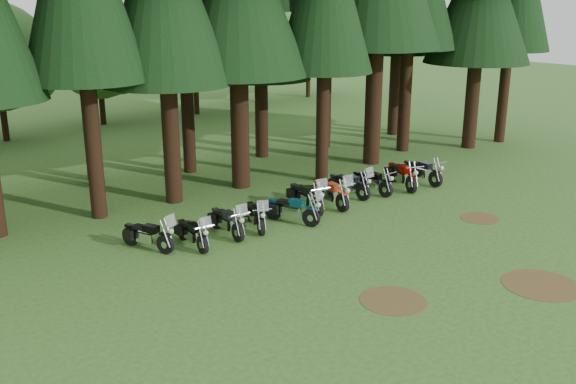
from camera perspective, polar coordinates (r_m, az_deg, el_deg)
name	(u,v)px	position (r m, az deg, el deg)	size (l,w,h in m)	color
ground	(409,252)	(20.96, 10.74, -5.25)	(120.00, 120.00, 0.00)	#2E591E
decid_3	(2,60)	(39.00, -24.04, 10.69)	(6.12, 5.95, 7.65)	black
decid_4	(103,55)	(42.22, -16.12, 11.66)	(5.93, 5.76, 7.41)	black
decid_5	(200,21)	(44.66, -7.83, 14.81)	(8.45, 8.21, 10.56)	black
decid_6	(267,33)	(49.48, -1.92, 13.95)	(7.06, 6.86, 8.82)	black
decid_7	(314,18)	(52.21, 2.37, 15.23)	(8.44, 8.20, 10.55)	black
dirt_patch_0	(393,301)	(17.69, 9.31, -9.50)	(1.80, 1.80, 0.01)	#4C3D1E
dirt_patch_1	(480,218)	(24.65, 16.67, -2.25)	(1.40, 1.40, 0.01)	#4C3D1E
dirt_patch_2	(542,285)	(19.69, 21.61, -7.69)	(2.20, 2.20, 0.01)	#4C3D1E
motorcycle_0	(148,236)	(21.12, -12.36, -3.86)	(1.00, 2.10, 1.35)	black
motorcycle_1	(192,234)	(21.08, -8.49, -3.73)	(0.45, 2.07, 1.30)	black
motorcycle_2	(227,222)	(21.93, -5.45, -2.70)	(0.50, 2.21, 1.39)	black
motorcycle_3	(256,216)	(22.51, -2.89, -2.17)	(1.03, 2.06, 1.33)	black
motorcycle_4	(292,210)	(23.00, 0.39, -1.64)	(1.07, 2.22, 1.43)	black
motorcycle_5	(306,198)	(24.33, 1.60, -0.50)	(0.73, 2.45, 1.54)	black
motorcycle_6	(330,194)	(24.89, 3.77, -0.14)	(0.61, 2.41, 1.51)	black
motorcycle_7	(349,185)	(26.18, 5.43, 0.61)	(0.49, 2.27, 1.42)	black
motorcycle_8	(371,182)	(26.74, 7.40, 0.85)	(0.35, 2.21, 0.90)	black
motorcycle_9	(401,176)	(27.71, 10.05, 1.43)	(1.02, 2.36, 1.00)	black
motorcycle_10	(421,172)	(28.61, 11.77, 1.76)	(0.39, 2.34, 0.95)	black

